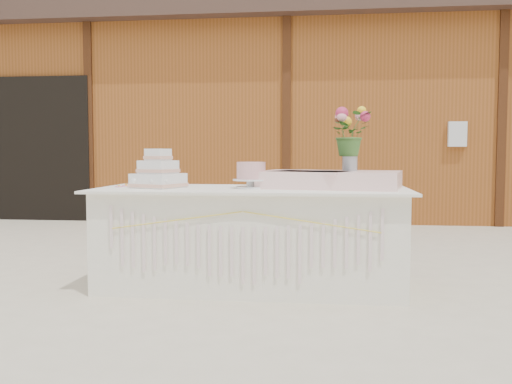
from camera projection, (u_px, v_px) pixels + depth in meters
ground at (251, 287)px, 4.44m from camera, size 80.00×80.00×0.00m
barn at (293, 117)px, 10.26m from camera, size 12.60×4.60×3.30m
cake_table at (251, 238)px, 4.40m from camera, size 2.40×1.00×0.77m
wedding_cake at (158, 175)px, 4.43m from camera, size 0.43×0.43×0.30m
pink_cake_stand at (251, 174)px, 4.35m from camera, size 0.28×0.28×0.20m
satin_runner at (330, 180)px, 4.40m from camera, size 1.14×0.79×0.13m
flower_vase at (350, 160)px, 4.45m from camera, size 0.12×0.12×0.16m
bouquet at (350, 128)px, 4.43m from camera, size 0.39×0.37×0.35m
loose_flowers at (124, 186)px, 4.57m from camera, size 0.15×0.32×0.02m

